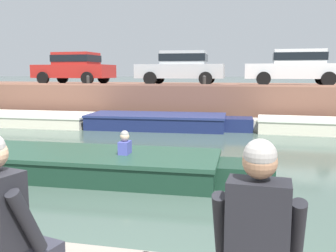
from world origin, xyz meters
TOP-DOWN VIEW (x-y plane):
  - ground_plane at (0.00, 6.42)m, footprint 400.00×400.00m
  - far_quay_wall at (0.00, 15.84)m, footprint 60.00×6.00m
  - far_wall_coping at (0.00, 12.96)m, footprint 60.00×0.24m
  - boat_moored_west_cream at (-7.28, 11.25)m, footprint 6.83×2.27m
  - boat_moored_central_navy at (-1.78, 11.34)m, footprint 6.33×2.30m
  - boat_moored_east_cream at (3.83, 11.52)m, footprint 5.50×1.85m
  - motorboat_passing at (-1.52, 4.53)m, footprint 6.61×1.98m
  - car_leftmost_red at (-7.11, 14.77)m, footprint 3.89×2.09m
  - car_left_inner_silver at (-1.71, 14.78)m, footprint 4.09×2.07m
  - car_centre_white at (3.36, 14.77)m, footprint 4.20×2.01m
  - mooring_bollard_west at (-5.66, 13.09)m, footprint 0.15×0.15m
  - mooring_bollard_mid at (-0.44, 13.09)m, footprint 0.15×0.15m
  - person_seated_right at (-0.06, -0.53)m, footprint 0.58×0.60m
  - person_seated_middle at (1.56, -0.38)m, footprint 0.55×0.54m

SIDE VIEW (x-z plane):
  - ground_plane at x=0.00m, z-range 0.00..0.00m
  - boat_moored_west_cream at x=-7.28m, z-range 0.00..0.48m
  - motorboat_passing at x=-1.52m, z-range -0.24..0.74m
  - boat_moored_east_cream at x=3.83m, z-range 0.00..0.52m
  - boat_moored_central_navy at x=-1.78m, z-range 0.00..0.56m
  - far_quay_wall at x=0.00m, z-range 0.00..1.59m
  - person_seated_right at x=-0.06m, z-range 0.70..1.66m
  - person_seated_middle at x=1.56m, z-range 0.70..1.66m
  - far_wall_coping at x=0.00m, z-range 1.59..1.67m
  - mooring_bollard_west at x=-5.66m, z-range 1.60..2.05m
  - mooring_bollard_mid at x=-0.44m, z-range 1.60..2.05m
  - car_leftmost_red at x=-7.11m, z-range 1.66..3.20m
  - car_left_inner_silver at x=-1.71m, z-range 1.66..3.20m
  - car_centre_white at x=3.36m, z-range 1.66..3.20m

